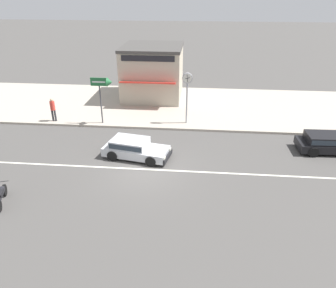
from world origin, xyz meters
name	(u,v)px	position (x,y,z in m)	size (l,w,h in m)	color
ground_plane	(145,169)	(0.00, 0.00, 0.00)	(160.00, 160.00, 0.00)	#4C4947
lane_centre_stripe	(144,169)	(0.00, 0.00, 0.00)	(50.40, 0.14, 0.01)	silver
kerb_strip	(164,105)	(0.00, 10.45, 0.07)	(68.00, 10.00, 0.15)	#ADA393
hatchback_silver_0	(134,148)	(-0.83, 1.38, 0.59)	(4.08, 2.29, 1.10)	#B7BABF
hatchback_black_3	(327,142)	(10.61, 3.19, 0.59)	(3.83, 1.86, 1.10)	black
motorcycle_0	(1,195)	(-6.07, -3.61, 0.42)	(0.82, 1.75, 0.80)	black
street_clock	(187,86)	(2.00, 6.56, 2.88)	(0.69, 0.22, 3.62)	#9E9EA3
arrow_signboard	(106,85)	(-3.49, 5.96, 2.95)	(1.51, 0.62, 3.33)	#4C4C51
pedestrian_near_clock	(53,108)	(-7.59, 6.02, 1.15)	(0.34, 0.34, 1.71)	#333338
shopfront_corner_warung	(153,72)	(-1.20, 12.50, 2.35)	(4.98, 6.17, 4.39)	#B2A893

